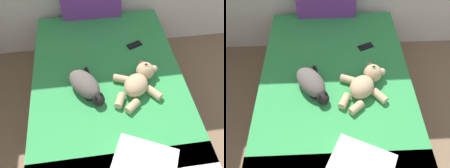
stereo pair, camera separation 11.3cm
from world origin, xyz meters
TOP-DOWN VIEW (x-y plane):
  - bed at (1.43, 3.01)m, footprint 1.37×2.00m
  - cat at (1.23, 2.91)m, footprint 0.34×0.44m
  - teddy_bear at (1.67, 2.89)m, footprint 0.42×0.49m
  - cell_phone at (1.74, 3.41)m, footprint 0.16×0.12m
  - throw_pillow at (1.57, 2.22)m, footprint 0.48×0.42m

SIDE VIEW (x-z plane):
  - bed at x=1.43m, z-range 0.00..0.54m
  - cell_phone at x=1.74m, z-range 0.54..0.55m
  - throw_pillow at x=1.57m, z-range 0.54..0.65m
  - teddy_bear at x=1.67m, z-range 0.53..0.70m
  - cat at x=1.23m, z-range 0.54..0.69m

